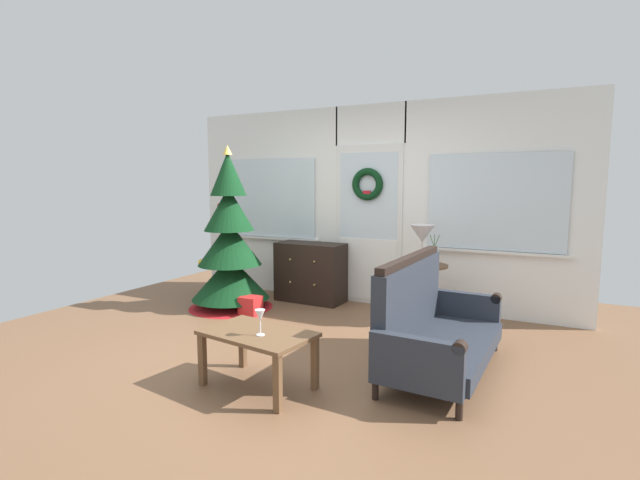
% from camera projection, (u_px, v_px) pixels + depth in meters
% --- Properties ---
extents(ground_plane, '(6.76, 6.76, 0.00)m').
position_uv_depth(ground_plane, '(289.00, 354.00, 4.24)').
color(ground_plane, brown).
extents(back_wall_with_door, '(5.20, 0.19, 2.55)m').
position_uv_depth(back_wall_with_door, '(370.00, 205.00, 5.93)').
color(back_wall_with_door, white).
rests_on(back_wall_with_door, ground).
extents(christmas_tree, '(1.05, 1.05, 2.03)m').
position_uv_depth(christmas_tree, '(230.00, 251.00, 5.74)').
color(christmas_tree, '#4C331E').
rests_on(christmas_tree, ground).
extents(dresser_cabinet, '(0.91, 0.46, 0.78)m').
position_uv_depth(dresser_cabinet, '(311.00, 272.00, 6.10)').
color(dresser_cabinet, black).
rests_on(dresser_cabinet, ground).
extents(settee_sofa, '(0.79, 1.61, 0.96)m').
position_uv_depth(settee_sofa, '(431.00, 326.00, 3.84)').
color(settee_sofa, black).
rests_on(settee_sofa, ground).
extents(side_table, '(0.50, 0.48, 0.66)m').
position_uv_depth(side_table, '(426.00, 281.00, 5.15)').
color(side_table, brown).
rests_on(side_table, ground).
extents(table_lamp, '(0.28, 0.28, 0.44)m').
position_uv_depth(table_lamp, '(422.00, 239.00, 5.16)').
color(table_lamp, silver).
rests_on(table_lamp, side_table).
extents(flower_vase, '(0.11, 0.10, 0.35)m').
position_uv_depth(flower_vase, '(434.00, 256.00, 5.02)').
color(flower_vase, '#99ADBC').
rests_on(flower_vase, side_table).
extents(coffee_table, '(0.91, 0.63, 0.44)m').
position_uv_depth(coffee_table, '(258.00, 340.00, 3.51)').
color(coffee_table, brown).
rests_on(coffee_table, ground).
extents(wine_glass, '(0.08, 0.08, 0.20)m').
position_uv_depth(wine_glass, '(260.00, 317.00, 3.40)').
color(wine_glass, silver).
rests_on(wine_glass, coffee_table).
extents(gift_box, '(0.23, 0.20, 0.23)m').
position_uv_depth(gift_box, '(251.00, 306.00, 5.47)').
color(gift_box, red).
rests_on(gift_box, ground).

